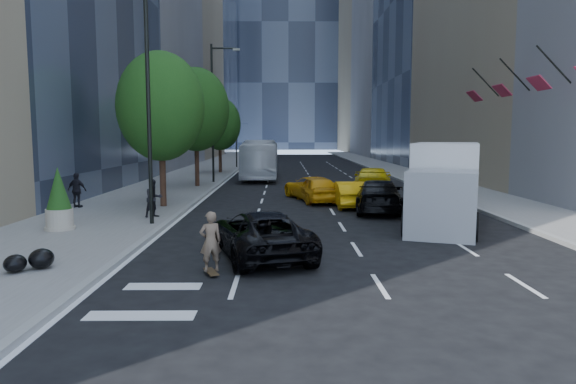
{
  "coord_description": "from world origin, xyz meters",
  "views": [
    {
      "loc": [
        -1.33,
        -15.98,
        3.61
      ],
      "look_at": [
        -1.16,
        2.1,
        1.6
      ],
      "focal_mm": 32.0,
      "sensor_mm": 36.0,
      "label": 1
    }
  ],
  "objects_px": {
    "black_sedan_mercedes": "(378,196)",
    "city_bus": "(261,159)",
    "skateboarder": "(211,245)",
    "planter_shrub": "(59,200)",
    "box_truck": "(444,184)",
    "black_sedan_lincoln": "(261,234)"
  },
  "relations": [
    {
      "from": "black_sedan_mercedes",
      "to": "city_bus",
      "type": "height_order",
      "value": "city_bus"
    },
    {
      "from": "black_sedan_mercedes",
      "to": "skateboarder",
      "type": "bearing_deg",
      "value": 68.41
    },
    {
      "from": "planter_shrub",
      "to": "black_sedan_mercedes",
      "type": "bearing_deg",
      "value": 22.55
    },
    {
      "from": "skateboarder",
      "to": "planter_shrub",
      "type": "height_order",
      "value": "planter_shrub"
    },
    {
      "from": "box_truck",
      "to": "planter_shrub",
      "type": "height_order",
      "value": "box_truck"
    },
    {
      "from": "city_bus",
      "to": "skateboarder",
      "type": "bearing_deg",
      "value": -90.18
    },
    {
      "from": "black_sedan_mercedes",
      "to": "planter_shrub",
      "type": "relative_size",
      "value": 2.26
    },
    {
      "from": "black_sedan_lincoln",
      "to": "black_sedan_mercedes",
      "type": "xyz_separation_m",
      "value": [
        5.17,
        9.0,
        0.07
      ]
    },
    {
      "from": "black_sedan_mercedes",
      "to": "box_truck",
      "type": "bearing_deg",
      "value": 126.04
    },
    {
      "from": "black_sedan_mercedes",
      "to": "planter_shrub",
      "type": "xyz_separation_m",
      "value": [
        -12.72,
        -5.28,
        0.49
      ]
    },
    {
      "from": "city_bus",
      "to": "planter_shrub",
      "type": "distance_m",
      "value": 24.8
    },
    {
      "from": "skateboarder",
      "to": "city_bus",
      "type": "relative_size",
      "value": 0.14
    },
    {
      "from": "black_sedan_lincoln",
      "to": "box_truck",
      "type": "height_order",
      "value": "box_truck"
    },
    {
      "from": "black_sedan_lincoln",
      "to": "box_truck",
      "type": "relative_size",
      "value": 0.68
    },
    {
      "from": "box_truck",
      "to": "planter_shrub",
      "type": "distance_m",
      "value": 14.75
    },
    {
      "from": "black_sedan_mercedes",
      "to": "city_bus",
      "type": "relative_size",
      "value": 0.45
    },
    {
      "from": "skateboarder",
      "to": "planter_shrub",
      "type": "distance_m",
      "value": 8.56
    },
    {
      "from": "city_bus",
      "to": "box_truck",
      "type": "xyz_separation_m",
      "value": [
        8.31,
        -22.39,
        0.07
      ]
    },
    {
      "from": "skateboarder",
      "to": "planter_shrub",
      "type": "relative_size",
      "value": 0.68
    },
    {
      "from": "city_bus",
      "to": "planter_shrub",
      "type": "xyz_separation_m",
      "value": [
        -6.35,
        -23.97,
        -0.35
      ]
    },
    {
      "from": "skateboarder",
      "to": "black_sedan_lincoln",
      "type": "height_order",
      "value": "skateboarder"
    },
    {
      "from": "planter_shrub",
      "to": "city_bus",
      "type": "bearing_deg",
      "value": 75.16
    }
  ]
}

